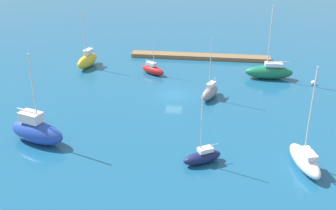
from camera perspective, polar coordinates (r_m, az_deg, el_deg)
The scene contains 10 objects.
water at distance 64.36m, azimuth 0.81°, elevation 1.41°, with size 160.00×160.00×0.00m, color #19567F.
pier_dock at distance 80.62m, azimuth 4.37°, elevation 6.56°, with size 26.16×2.38×0.72m, color olive.
sailboat_green_along_channel at distance 72.17m, azimuth 13.52°, elevation 4.42°, with size 7.92×2.76×12.29m.
sailboat_yellow_outer_mooring at distance 76.91m, azimuth -10.85°, elevation 6.00°, with size 3.10×6.23×9.90m.
sailboat_white_lone_south at distance 48.34m, azimuth 18.02°, elevation -7.05°, with size 3.60×6.95×11.66m.
sailboat_navy_off_beacon at distance 47.24m, azimuth 4.67°, elevation -6.99°, with size 4.76×3.77×8.49m.
sailboat_gray_east_end at distance 63.06m, azimuth 5.69°, elevation 1.76°, with size 3.18×5.26×9.33m.
sailboat_blue_lone_north at distance 53.12m, azimuth -17.36°, elevation -3.34°, with size 7.96×4.92×11.32m.
sailboat_red_by_breakwater at distance 72.32m, azimuth -2.08°, elevation 4.83°, with size 4.82×3.88×7.45m.
mooring_buoy_white at distance 71.81m, azimuth 19.08°, elevation 2.87°, with size 0.75×0.75×0.75m, color white.
Camera 1 is at (-6.71, 58.62, 25.72)m, focal length 45.07 mm.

